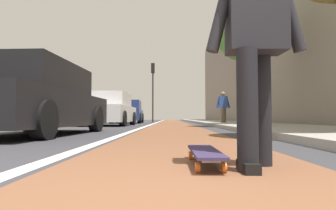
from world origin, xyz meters
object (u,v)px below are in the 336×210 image
object	(u,v)px
traffic_light	(153,82)
pedestrian_distant	(223,106)
skater_person	(255,36)
parked_car_mid	(109,110)
skateboard	(205,153)
parked_car_far	(128,112)
parked_car_near	(34,101)
street_tree_mid	(245,32)

from	to	relation	value
traffic_light	pedestrian_distant	size ratio (longest dim) A/B	2.81
skater_person	parked_car_mid	size ratio (longest dim) A/B	0.40
skateboard	traffic_light	bearing A→B (deg)	4.60
skater_person	parked_car_far	bearing A→B (deg)	11.43
parked_car_near	traffic_light	world-z (taller)	traffic_light
parked_car_near	street_tree_mid	size ratio (longest dim) A/B	0.94
skateboard	street_tree_mid	distance (m)	9.81
parked_car_far	pedestrian_distant	size ratio (longest dim) A/B	2.43
skater_person	parked_car_far	world-z (taller)	skater_person
pedestrian_distant	traffic_light	bearing A→B (deg)	26.21
skateboard	parked_car_far	distance (m)	17.29
parked_car_mid	pedestrian_distant	size ratio (longest dim) A/B	2.40
skater_person	parked_car_far	size ratio (longest dim) A/B	0.40
parked_car_near	traffic_light	xyz separation A→B (m)	(17.04, -1.43, 2.54)
skater_person	parked_car_far	xyz separation A→B (m)	(17.15, 3.47, -0.21)
street_tree_mid	pedestrian_distant	size ratio (longest dim) A/B	2.86
parked_car_near	traffic_light	bearing A→B (deg)	-4.81
parked_car_near	pedestrian_distant	distance (m)	10.31
skater_person	street_tree_mid	bearing A→B (deg)	-14.38
parked_car_near	street_tree_mid	xyz separation A→B (m)	(4.96, -5.74, 2.93)
street_tree_mid	traffic_light	bearing A→B (deg)	19.61
skateboard	skater_person	bearing A→B (deg)	-113.34
parked_car_far	traffic_light	bearing A→B (deg)	-20.64
skater_person	parked_car_mid	world-z (taller)	skater_person
parked_car_mid	pedestrian_distant	bearing A→B (deg)	-72.78
parked_car_near	parked_car_mid	distance (m)	6.99
parked_car_mid	parked_car_far	xyz separation A→B (m)	(6.21, 0.07, 0.01)
skateboard	street_tree_mid	size ratio (longest dim) A/B	0.17
parked_car_mid	parked_car_far	world-z (taller)	parked_car_far
skateboard	skater_person	size ratio (longest dim) A/B	0.51
traffic_light	street_tree_mid	size ratio (longest dim) A/B	0.98
parked_car_mid	pedestrian_distant	world-z (taller)	pedestrian_distant
parked_car_near	parked_car_far	xyz separation A→B (m)	(13.20, 0.01, 0.01)
parked_car_mid	traffic_light	distance (m)	10.45
traffic_light	parked_car_near	bearing A→B (deg)	175.19
parked_car_near	pedestrian_distant	bearing A→B (deg)	-32.53
parked_car_mid	traffic_light	xyz separation A→B (m)	(10.05, -1.37, 2.54)
skater_person	parked_car_mid	xyz separation A→B (m)	(10.94, 3.39, -0.22)
parked_car_mid	skater_person	bearing A→B (deg)	-162.77
skater_person	parked_car_near	size ratio (longest dim) A/B	0.36
skater_person	traffic_light	distance (m)	21.21
street_tree_mid	parked_car_near	bearing A→B (deg)	130.83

